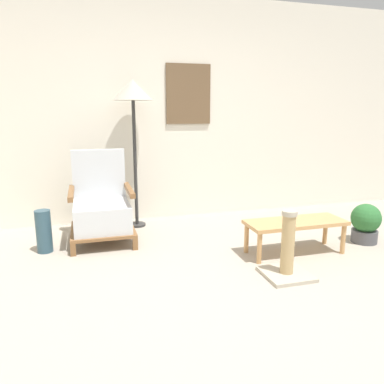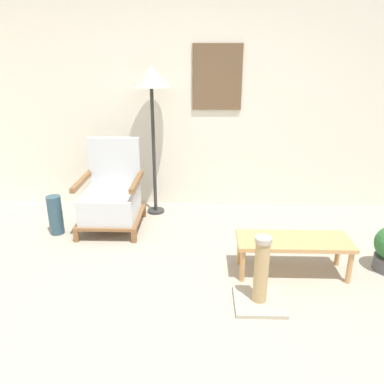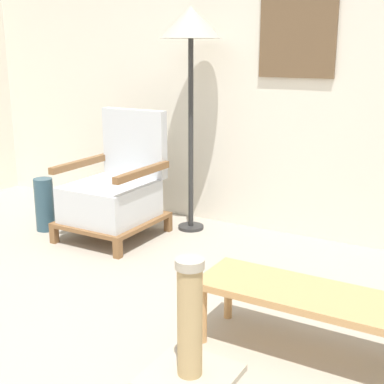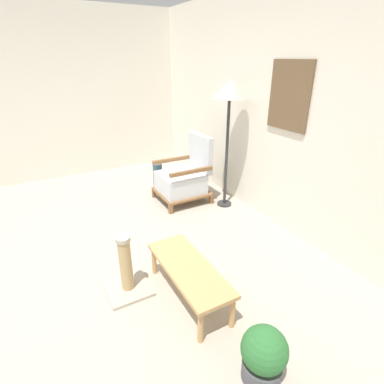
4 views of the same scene
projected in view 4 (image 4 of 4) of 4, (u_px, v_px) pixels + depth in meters
ground_plane at (72, 281)px, 2.83m from camera, size 14.00×14.00×0.00m
wall_back at (284, 113)px, 3.36m from camera, size 8.00×0.09×2.70m
wall_left at (61, 96)px, 4.82m from camera, size 0.06×8.00×2.70m
armchair at (184, 178)px, 4.29m from camera, size 0.64×0.69×0.94m
floor_lamp at (230, 94)px, 3.66m from camera, size 0.46×0.46×1.69m
coffee_table at (189, 271)px, 2.53m from camera, size 0.96×0.36×0.33m
vase at (158, 176)px, 4.72m from camera, size 0.15×0.15×0.42m
potted_plant at (264, 355)px, 1.89m from camera, size 0.30×0.30×0.41m
scratching_post at (127, 273)px, 2.64m from camera, size 0.38×0.38×0.57m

